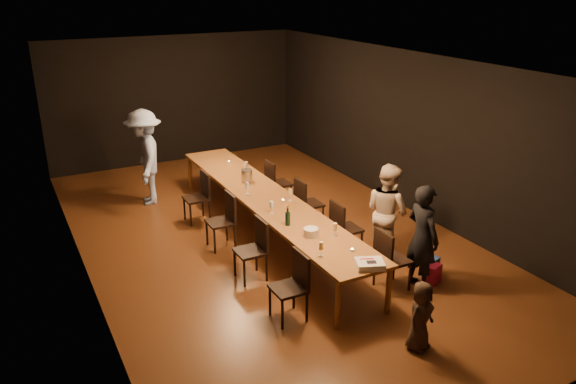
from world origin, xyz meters
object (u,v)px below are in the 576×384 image
chair_left_2 (220,221)px  chair_left_3 (196,198)px  table (266,199)px  champagne_bottle (288,215)px  chair_left_0 (288,288)px  woman_tan (387,211)px  woman_birthday (422,237)px  chair_right_0 (393,259)px  ice_bucket (247,176)px  chair_right_2 (309,203)px  man_blue (145,157)px  child (420,316)px  chair_right_3 (279,183)px  chair_right_1 (347,228)px  chair_left_1 (250,251)px  plate_stack (311,232)px  birthday_cake (370,264)px

chair_left_2 → chair_left_3: (0.00, 1.20, 0.00)m
table → champagne_bottle: (-0.23, -1.21, 0.21)m
chair_left_0 → woman_tan: woman_tan is taller
chair_left_3 → woman_birthday: 4.30m
chair_right_0 → ice_bucket: 3.37m
chair_right_2 → man_blue: man_blue is taller
chair_right_2 → man_blue: 3.42m
chair_left_0 → champagne_bottle: 1.42m
chair_left_3 → man_blue: bearing=22.1°
chair_right_0 → ice_bucket: ice_bucket is taller
chair_right_2 → child: (-0.59, -3.69, -0.02)m
table → woman_tan: 2.07m
chair_right_2 → child: bearing=-9.1°
table → chair_right_3: (0.85, 1.20, -0.24)m
chair_right_1 → man_blue: man_blue is taller
man_blue → champagne_bottle: man_blue is taller
chair_left_1 → plate_stack: 0.96m
chair_left_3 → child: (1.11, -4.89, -0.02)m
chair_right_1 → champagne_bottle: (-1.08, -0.01, 0.44)m
child → chair_left_2: bearing=86.5°
chair_left_3 → birthday_cake: size_ratio=2.13×
ice_bucket → child: bearing=-86.9°
chair_left_3 → chair_left_1: bearing=-180.0°
chair_right_2 → plate_stack: (-0.96, -1.71, 0.35)m
chair_right_2 → chair_left_2: 1.70m
chair_right_0 → champagne_bottle: bearing=-137.9°
table → chair_left_2: (-0.85, 0.00, -0.24)m
woman_tan → child: 2.44m
chair_left_1 → chair_left_2: 1.20m
man_blue → woman_birthday: bearing=39.7°
chair_right_2 → woman_birthday: size_ratio=0.59×
woman_birthday → chair_left_0: bearing=83.7°
champagne_bottle → ice_bucket: (0.24, 2.05, -0.04)m
chair_right_2 → chair_right_3: 1.20m
man_blue → chair_left_0: bearing=18.8°
ice_bucket → man_blue: bearing=129.6°
child → birthday_cake: (-0.16, 0.84, 0.34)m
chair_left_1 → champagne_bottle: size_ratio=2.94×
table → chair_left_2: 0.88m
chair_left_0 → man_blue: size_ratio=0.49×
chair_right_3 → chair_left_3: same height
chair_right_3 → ice_bucket: 1.00m
chair_right_3 → man_blue: 2.66m
chair_left_1 → child: (1.11, -2.49, -0.02)m
chair_left_0 → chair_left_3: size_ratio=1.00×
chair_right_3 → champagne_bottle: champagne_bottle is taller
chair_right_0 → chair_left_1: same height
table → chair_right_3: 1.49m
chair_right_0 → man_blue: man_blue is taller
birthday_cake → ice_bucket: ice_bucket is taller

